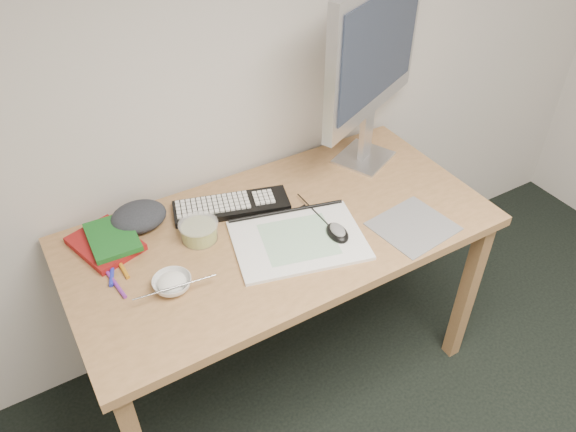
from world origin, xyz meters
name	(u,v)px	position (x,y,z in m)	size (l,w,h in m)	color
desk	(281,246)	(-0.12, 1.43, 0.67)	(1.40, 0.70, 0.75)	#B08050
mousepad	(413,226)	(0.26, 1.21, 0.75)	(0.24, 0.22, 0.00)	gray
sketchpad	(298,240)	(-0.10, 1.34, 0.76)	(0.41, 0.29, 0.01)	white
keyboard	(231,206)	(-0.21, 1.60, 0.76)	(0.39, 0.12, 0.02)	black
monitor	(374,54)	(0.36, 1.62, 1.17)	(0.54, 0.28, 0.67)	silver
mouse	(338,230)	(0.02, 1.30, 0.78)	(0.06, 0.10, 0.03)	black
rice_bowl	(172,284)	(-0.52, 1.35, 0.77)	(0.11, 0.11, 0.04)	white
chopsticks	(175,287)	(-0.52, 1.32, 0.79)	(0.02, 0.02, 0.23)	#A8A8AB
fruit_tub	(199,231)	(-0.37, 1.52, 0.78)	(0.13, 0.13, 0.06)	#DFD64F
book_red	(105,244)	(-0.64, 1.63, 0.76)	(0.16, 0.22, 0.02)	maroon
book_green	(112,237)	(-0.61, 1.63, 0.78)	(0.14, 0.20, 0.02)	#175C1D
cloth_lump	(139,217)	(-0.51, 1.68, 0.78)	(0.15, 0.13, 0.06)	#25282D
pencil_pink	(271,224)	(-0.14, 1.46, 0.75)	(0.01, 0.01, 0.20)	#D3697B
pencil_tan	(275,223)	(-0.12, 1.46, 0.75)	(0.01, 0.01, 0.17)	#A38D56
pencil_black	(285,216)	(-0.08, 1.47, 0.75)	(0.01, 0.01, 0.18)	black
marker_blue	(112,269)	(-0.65, 1.52, 0.76)	(0.01, 0.01, 0.14)	#2129B3
marker_orange	(120,264)	(-0.63, 1.52, 0.76)	(0.01, 0.01, 0.13)	orange
marker_purple	(116,284)	(-0.66, 1.45, 0.76)	(0.01, 0.01, 0.13)	#752896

